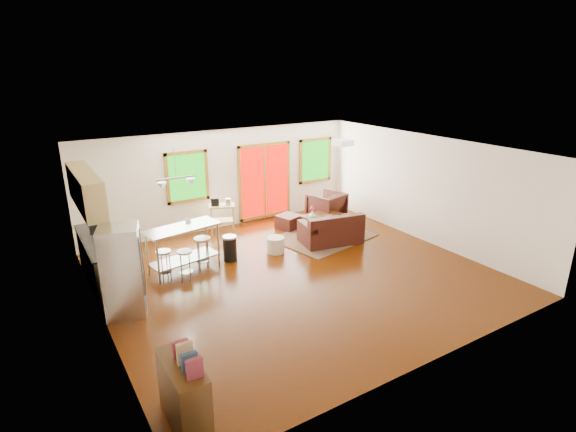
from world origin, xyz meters
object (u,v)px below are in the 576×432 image
island (183,241)px  kitchen_cart (221,209)px  armchair (326,205)px  ottoman (289,222)px  refrigerator (123,271)px  coffee_table (321,217)px  rug (324,237)px  loveseat (331,231)px

island → kitchen_cart: size_ratio=1.66×
armchair → ottoman: bearing=-14.9°
ottoman → refrigerator: bearing=-155.0°
coffee_table → refrigerator: (-5.40, -1.68, 0.46)m
ottoman → rug: bearing=-69.2°
loveseat → island: island is taller
rug → refrigerator: bearing=-167.3°
rug → ottoman: bearing=110.8°
armchair → island: (-4.46, -1.02, 0.23)m
island → armchair: bearing=12.9°
coffee_table → ottoman: coffee_table is taller
rug → kitchen_cart: 2.70m
rug → ottoman: ottoman is taller
loveseat → armchair: size_ratio=1.76×
coffee_table → ottoman: (-0.71, 0.50, -0.17)m
armchair → island: 4.58m
refrigerator → island: (1.46, 1.15, -0.14)m
kitchen_cart → loveseat: bearing=-44.8°
loveseat → kitchen_cart: bearing=145.6°
ottoman → refrigerator: refrigerator is taller
loveseat → ottoman: (-0.32, 1.45, -0.12)m
rug → coffee_table: (0.31, 0.54, 0.34)m
loveseat → refrigerator: bearing=-161.2°
rug → armchair: 1.39m
ottoman → refrigerator: 5.21m
island → ottoman: bearing=17.7°
loveseat → coffee_table: 1.02m
coffee_table → island: size_ratio=0.67×
loveseat → kitchen_cart: 2.85m
rug → island: bearing=179.9°
loveseat → ottoman: size_ratio=2.88×
coffee_table → rug: bearing=-119.8°
refrigerator → armchair: bearing=37.0°
coffee_table → refrigerator: bearing=-162.7°
loveseat → ottoman: 1.49m
coffee_table → ottoman: 0.88m
rug → kitchen_cart: kitchen_cart is taller
rug → armchair: bearing=51.2°
coffee_table → armchair: 0.72m
kitchen_cart → island: bearing=-134.5°
ottoman → loveseat: bearing=-77.4°
refrigerator → island: refrigerator is taller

